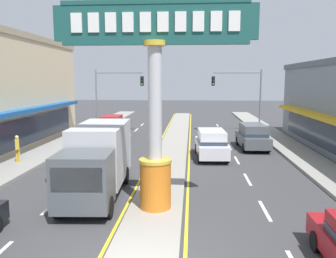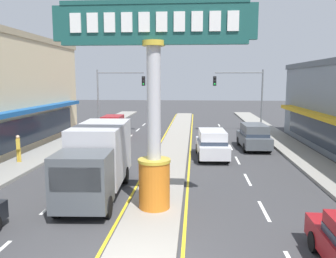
{
  "view_description": "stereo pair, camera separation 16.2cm",
  "coord_description": "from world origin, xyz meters",
  "px_view_note": "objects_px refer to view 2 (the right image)",
  "views": [
    {
      "loc": [
        1.41,
        -8.71,
        5.2
      ],
      "look_at": [
        0.15,
        9.51,
        2.6
      ],
      "focal_mm": 36.95,
      "sensor_mm": 36.0,
      "label": 1
    },
    {
      "loc": [
        1.58,
        -8.69,
        5.2
      ],
      "look_at": [
        0.15,
        9.51,
        2.6
      ],
      "focal_mm": 36.95,
      "sensor_mm": 36.0,
      "label": 2
    }
  ],
  "objects_px": {
    "suv_far_left_oncoming": "(254,136)",
    "suv_far_right_lane": "(113,126)",
    "district_sign": "(154,102)",
    "suv_mid_left_lane": "(212,144)",
    "traffic_light_left_side": "(115,90)",
    "traffic_light_right_side": "(244,90)",
    "pedestrian_near_kerb": "(18,147)",
    "box_truck_near_left_lane": "(98,158)"
  },
  "relations": [
    {
      "from": "suv_far_left_oncoming",
      "to": "suv_far_right_lane",
      "type": "bearing_deg",
      "value": 157.23
    },
    {
      "from": "district_sign",
      "to": "suv_mid_left_lane",
      "type": "distance_m",
      "value": 10.6
    },
    {
      "from": "district_sign",
      "to": "traffic_light_left_side",
      "type": "height_order",
      "value": "district_sign"
    },
    {
      "from": "traffic_light_left_side",
      "to": "suv_far_right_lane",
      "type": "xyz_separation_m",
      "value": [
        0.28,
        -2.56,
        -3.26
      ]
    },
    {
      "from": "suv_mid_left_lane",
      "to": "district_sign",
      "type": "bearing_deg",
      "value": -105.8
    },
    {
      "from": "district_sign",
      "to": "suv_far_right_lane",
      "type": "xyz_separation_m",
      "value": [
        -6.03,
        18.09,
        -3.37
      ]
    },
    {
      "from": "traffic_light_right_side",
      "to": "district_sign",
      "type": "bearing_deg",
      "value": -106.65
    },
    {
      "from": "suv_far_right_lane",
      "to": "suv_mid_left_lane",
      "type": "height_order",
      "value": "same"
    },
    {
      "from": "district_sign",
      "to": "suv_far_right_lane",
      "type": "relative_size",
      "value": 1.71
    },
    {
      "from": "suv_far_right_lane",
      "to": "suv_mid_left_lane",
      "type": "xyz_separation_m",
      "value": [
        8.77,
        -8.43,
        0.0
      ]
    },
    {
      "from": "pedestrian_near_kerb",
      "to": "suv_mid_left_lane",
      "type": "bearing_deg",
      "value": 13.19
    },
    {
      "from": "traffic_light_left_side",
      "to": "suv_far_left_oncoming",
      "type": "relative_size",
      "value": 1.33
    },
    {
      "from": "traffic_light_right_side",
      "to": "pedestrian_near_kerb",
      "type": "relative_size",
      "value": 3.7
    },
    {
      "from": "suv_far_right_lane",
      "to": "traffic_light_right_side",
      "type": "bearing_deg",
      "value": 13.77
    },
    {
      "from": "suv_far_right_lane",
      "to": "suv_mid_left_lane",
      "type": "relative_size",
      "value": 0.99
    },
    {
      "from": "traffic_light_right_side",
      "to": "pedestrian_near_kerb",
      "type": "xyz_separation_m",
      "value": [
        -15.53,
        -14.25,
        -3.12
      ]
    },
    {
      "from": "traffic_light_left_side",
      "to": "pedestrian_near_kerb",
      "type": "xyz_separation_m",
      "value": [
        -2.9,
        -13.78,
        -3.12
      ]
    },
    {
      "from": "pedestrian_near_kerb",
      "to": "box_truck_near_left_lane",
      "type": "bearing_deg",
      "value": -37.71
    },
    {
      "from": "district_sign",
      "to": "suv_far_right_lane",
      "type": "height_order",
      "value": "district_sign"
    },
    {
      "from": "box_truck_near_left_lane",
      "to": "pedestrian_near_kerb",
      "type": "height_order",
      "value": "box_truck_near_left_lane"
    },
    {
      "from": "traffic_light_right_side",
      "to": "box_truck_near_left_lane",
      "type": "distance_m",
      "value": 21.42
    },
    {
      "from": "district_sign",
      "to": "traffic_light_right_side",
      "type": "distance_m",
      "value": 22.04
    },
    {
      "from": "suv_far_left_oncoming",
      "to": "district_sign",
      "type": "bearing_deg",
      "value": -114.85
    },
    {
      "from": "traffic_light_left_side",
      "to": "suv_mid_left_lane",
      "type": "xyz_separation_m",
      "value": [
        9.05,
        -10.98,
        -3.26
      ]
    },
    {
      "from": "traffic_light_right_side",
      "to": "suv_far_left_oncoming",
      "type": "relative_size",
      "value": 1.33
    },
    {
      "from": "district_sign",
      "to": "pedestrian_near_kerb",
      "type": "height_order",
      "value": "district_sign"
    },
    {
      "from": "box_truck_near_left_lane",
      "to": "pedestrian_near_kerb",
      "type": "xyz_separation_m",
      "value": [
        -6.39,
        4.94,
        -0.57
      ]
    },
    {
      "from": "district_sign",
      "to": "box_truck_near_left_lane",
      "type": "distance_m",
      "value": 4.33
    },
    {
      "from": "suv_far_left_oncoming",
      "to": "traffic_light_left_side",
      "type": "bearing_deg",
      "value": 148.32
    },
    {
      "from": "box_truck_near_left_lane",
      "to": "traffic_light_right_side",
      "type": "bearing_deg",
      "value": 64.54
    },
    {
      "from": "suv_far_right_lane",
      "to": "pedestrian_near_kerb",
      "type": "bearing_deg",
      "value": -105.83
    },
    {
      "from": "traffic_light_left_side",
      "to": "pedestrian_near_kerb",
      "type": "relative_size",
      "value": 3.7
    },
    {
      "from": "traffic_light_right_side",
      "to": "suv_far_left_oncoming",
      "type": "height_order",
      "value": "traffic_light_right_side"
    },
    {
      "from": "traffic_light_right_side",
      "to": "box_truck_near_left_lane",
      "type": "relative_size",
      "value": 0.88
    },
    {
      "from": "traffic_light_left_side",
      "to": "suv_mid_left_lane",
      "type": "distance_m",
      "value": 14.6
    },
    {
      "from": "traffic_light_right_side",
      "to": "suv_far_right_lane",
      "type": "height_order",
      "value": "traffic_light_right_side"
    },
    {
      "from": "suv_far_right_lane",
      "to": "suv_far_left_oncoming",
      "type": "distance_m",
      "value": 13.09
    },
    {
      "from": "traffic_light_right_side",
      "to": "suv_far_left_oncoming",
      "type": "distance_m",
      "value": 8.73
    },
    {
      "from": "traffic_light_right_side",
      "to": "suv_mid_left_lane",
      "type": "distance_m",
      "value": 12.44
    },
    {
      "from": "traffic_light_left_side",
      "to": "box_truck_near_left_lane",
      "type": "distance_m",
      "value": 19.22
    },
    {
      "from": "suv_far_left_oncoming",
      "to": "pedestrian_near_kerb",
      "type": "relative_size",
      "value": 2.78
    },
    {
      "from": "district_sign",
      "to": "box_truck_near_left_lane",
      "type": "bearing_deg",
      "value": 145.77
    }
  ]
}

